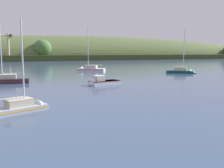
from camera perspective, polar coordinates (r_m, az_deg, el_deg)
The scene contains 8 objects.
far_shoreline_hill at distance 218.42m, azimuth -4.57°, elevation 5.84°, with size 549.45×118.17×38.99m.
dockside_crane at distance 173.50m, azimuth -22.79°, elevation 7.53°, with size 10.30×3.80×17.57m.
sailboat_near_mooring at distance 75.64m, azimuth -5.44°, elevation 3.20°, with size 8.42×8.11×14.31m.
sailboat_midwater_white at distance 25.10m, azimuth -19.35°, elevation -5.40°, with size 6.16×3.29×9.46m.
sailboat_far_left at distance 49.07m, azimuth -23.81°, elevation 0.40°, with size 8.51×4.35×12.06m.
sailboat_outer_reach at distance 69.17m, azimuth 16.03°, elevation 2.62°, with size 6.72×7.48×12.49m.
fishing_boat_moored at distance 42.79m, azimuth -2.49°, elevation 0.30°, with size 5.87×2.65×3.57m.
mooring_buoy_foreground at distance 77.83m, azimuth 15.73°, elevation 2.90°, with size 0.62×0.62×0.70m.
Camera 1 is at (-17.73, 1.41, 5.56)m, focal length 39.72 mm.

